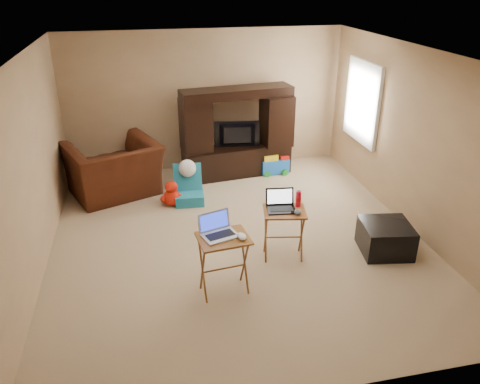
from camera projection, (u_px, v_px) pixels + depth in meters
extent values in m
plane|color=#C9B08B|center=(237.00, 238.00, 6.54)|extent=(5.50, 5.50, 0.00)
plane|color=silver|center=(236.00, 54.00, 5.47)|extent=(5.50, 5.50, 0.00)
plane|color=tan|center=(206.00, 101.00, 8.43)|extent=(5.00, 0.00, 5.00)
plane|color=tan|center=(310.00, 278.00, 3.57)|extent=(5.00, 0.00, 5.00)
plane|color=tan|center=(30.00, 170.00, 5.53)|extent=(0.00, 5.50, 5.50)
plane|color=tan|center=(413.00, 140.00, 6.48)|extent=(0.00, 5.50, 5.50)
plane|color=white|center=(363.00, 102.00, 7.78)|extent=(0.00, 1.20, 1.20)
cube|color=white|center=(362.00, 102.00, 7.78)|extent=(0.06, 1.14, 1.34)
cube|color=black|center=(237.00, 133.00, 8.24)|extent=(1.98, 0.71, 1.59)
imported|color=black|center=(237.00, 135.00, 8.22)|extent=(0.81, 0.21, 0.46)
imported|color=#4D2110|center=(114.00, 169.00, 7.64)|extent=(1.71, 1.61, 0.89)
cube|color=black|center=(385.00, 238.00, 6.15)|extent=(0.71, 0.71, 0.40)
cube|color=#945E23|center=(224.00, 265.00, 5.29)|extent=(0.61, 0.51, 0.73)
cube|color=#A55D27|center=(284.00, 234.00, 5.96)|extent=(0.59, 0.50, 0.68)
cube|color=silver|center=(220.00, 227.00, 5.11)|extent=(0.45, 0.41, 0.24)
cube|color=black|center=(282.00, 202.00, 5.77)|extent=(0.39, 0.33, 0.24)
ellipsoid|color=white|center=(242.00, 236.00, 5.10)|extent=(0.12, 0.16, 0.06)
ellipsoid|color=#3C3C41|center=(298.00, 212.00, 5.72)|extent=(0.12, 0.16, 0.06)
cylinder|color=red|center=(298.00, 199.00, 5.88)|extent=(0.07, 0.07, 0.21)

